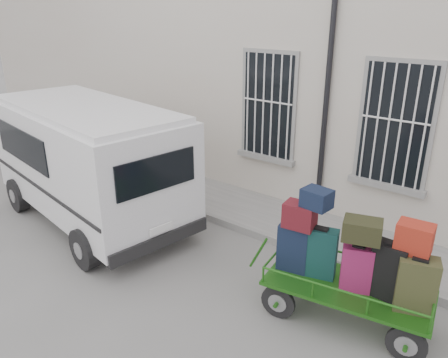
% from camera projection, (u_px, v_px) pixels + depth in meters
% --- Properties ---
extents(ground, '(80.00, 80.00, 0.00)m').
position_uv_depth(ground, '(193.00, 261.00, 7.83)').
color(ground, slate).
rests_on(ground, ground).
extents(building, '(24.00, 5.15, 6.00)m').
position_uv_depth(building, '(338.00, 61.00, 10.76)').
color(building, beige).
rests_on(building, ground).
extents(sidewalk, '(24.00, 1.70, 0.15)m').
position_uv_depth(sidewalk, '(261.00, 214.00, 9.42)').
color(sidewalk, slate).
rests_on(sidewalk, ground).
extents(luggage_cart, '(2.72, 1.35, 1.94)m').
position_uv_depth(luggage_cart, '(351.00, 265.00, 6.00)').
color(luggage_cart, black).
rests_on(luggage_cart, ground).
extents(van, '(5.18, 2.83, 2.48)m').
position_uv_depth(van, '(88.00, 157.00, 8.84)').
color(van, silver).
rests_on(van, ground).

